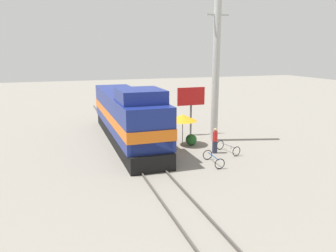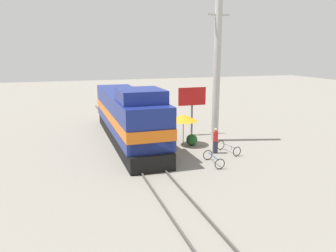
{
  "view_description": "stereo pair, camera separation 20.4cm",
  "coord_description": "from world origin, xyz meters",
  "px_view_note": "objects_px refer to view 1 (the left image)",
  "views": [
    {
      "loc": [
        -4.98,
        -21.57,
        7.0
      ],
      "look_at": [
        1.2,
        -3.29,
        2.56
      ],
      "focal_mm": 35.0,
      "sensor_mm": 36.0,
      "label": 1
    },
    {
      "loc": [
        -4.78,
        -21.64,
        7.0
      ],
      "look_at": [
        1.2,
        -3.29,
        2.56
      ],
      "focal_mm": 35.0,
      "sensor_mm": 36.0,
      "label": 2
    }
  ],
  "objects_px": {
    "vendor_umbrella": "(183,118)",
    "billboard_sign": "(191,99)",
    "person_bystander": "(215,139)",
    "locomotive": "(128,117)",
    "utility_pole": "(216,71)",
    "bicycle_spare": "(213,159)",
    "bicycle": "(228,148)"
  },
  "relations": [
    {
      "from": "locomotive",
      "to": "billboard_sign",
      "type": "distance_m",
      "value": 5.69
    },
    {
      "from": "locomotive",
      "to": "billboard_sign",
      "type": "bearing_deg",
      "value": 7.11
    },
    {
      "from": "billboard_sign",
      "to": "person_bystander",
      "type": "xyz_separation_m",
      "value": [
        -0.4,
        -5.37,
        -2.08
      ]
    },
    {
      "from": "billboard_sign",
      "to": "vendor_umbrella",
      "type": "bearing_deg",
      "value": -123.28
    },
    {
      "from": "locomotive",
      "to": "bicycle_spare",
      "type": "height_order",
      "value": "locomotive"
    },
    {
      "from": "locomotive",
      "to": "bicycle",
      "type": "bearing_deg",
      "value": -38.91
    },
    {
      "from": "utility_pole",
      "to": "bicycle",
      "type": "height_order",
      "value": "utility_pole"
    },
    {
      "from": "vendor_umbrella",
      "to": "person_bystander",
      "type": "relative_size",
      "value": 1.31
    },
    {
      "from": "billboard_sign",
      "to": "bicycle",
      "type": "bearing_deg",
      "value": -84.68
    },
    {
      "from": "vendor_umbrella",
      "to": "person_bystander",
      "type": "bearing_deg",
      "value": -61.73
    },
    {
      "from": "utility_pole",
      "to": "billboard_sign",
      "type": "bearing_deg",
      "value": 114.27
    },
    {
      "from": "billboard_sign",
      "to": "person_bystander",
      "type": "height_order",
      "value": "billboard_sign"
    },
    {
      "from": "utility_pole",
      "to": "vendor_umbrella",
      "type": "bearing_deg",
      "value": -171.2
    },
    {
      "from": "locomotive",
      "to": "utility_pole",
      "type": "xyz_separation_m",
      "value": [
        6.6,
        -1.62,
        3.45
      ]
    },
    {
      "from": "vendor_umbrella",
      "to": "bicycle",
      "type": "xyz_separation_m",
      "value": [
        2.33,
        -2.84,
        -1.77
      ]
    },
    {
      "from": "person_bystander",
      "to": "vendor_umbrella",
      "type": "bearing_deg",
      "value": 118.27
    },
    {
      "from": "billboard_sign",
      "to": "person_bystander",
      "type": "relative_size",
      "value": 2.24
    },
    {
      "from": "utility_pole",
      "to": "vendor_umbrella",
      "type": "xyz_separation_m",
      "value": [
        -2.85,
        -0.44,
        -3.36
      ]
    },
    {
      "from": "billboard_sign",
      "to": "bicycle_spare",
      "type": "relative_size",
      "value": 2.11
    },
    {
      "from": "bicycle",
      "to": "locomotive",
      "type": "bearing_deg",
      "value": 129.9
    },
    {
      "from": "bicycle_spare",
      "to": "utility_pole",
      "type": "bearing_deg",
      "value": -114.74
    },
    {
      "from": "vendor_umbrella",
      "to": "billboard_sign",
      "type": "relative_size",
      "value": 0.59
    },
    {
      "from": "locomotive",
      "to": "utility_pole",
      "type": "height_order",
      "value": "utility_pole"
    },
    {
      "from": "utility_pole",
      "to": "vendor_umbrella",
      "type": "relative_size",
      "value": 4.61
    },
    {
      "from": "locomotive",
      "to": "bicycle",
      "type": "height_order",
      "value": "locomotive"
    },
    {
      "from": "billboard_sign",
      "to": "locomotive",
      "type": "bearing_deg",
      "value": -172.89
    },
    {
      "from": "vendor_umbrella",
      "to": "bicycle",
      "type": "distance_m",
      "value": 4.08
    },
    {
      "from": "person_bystander",
      "to": "bicycle",
      "type": "relative_size",
      "value": 0.95
    },
    {
      "from": "utility_pole",
      "to": "bicycle_spare",
      "type": "height_order",
      "value": "utility_pole"
    },
    {
      "from": "bicycle_spare",
      "to": "locomotive",
      "type": "bearing_deg",
      "value": -57.2
    },
    {
      "from": "locomotive",
      "to": "bicycle_spare",
      "type": "relative_size",
      "value": 7.92
    },
    {
      "from": "bicycle",
      "to": "billboard_sign",
      "type": "bearing_deg",
      "value": 84.13
    }
  ]
}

